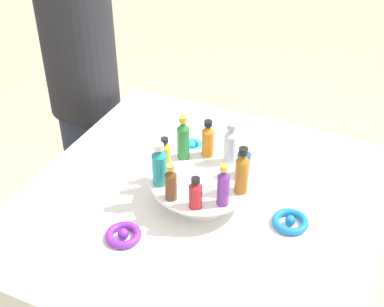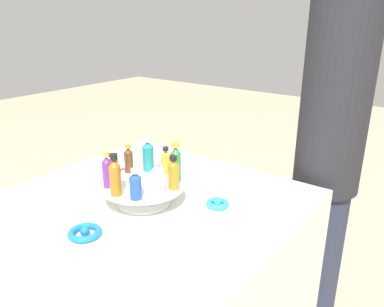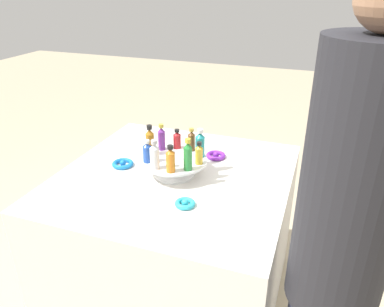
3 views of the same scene
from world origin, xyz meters
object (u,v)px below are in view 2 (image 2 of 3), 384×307
bottle_red (113,167)px  ribbon_bow_teal (218,204)px  ribbon_bow_purple (125,174)px  bottle_orange (174,174)px  bottle_gold (166,161)px  person_figure (328,158)px  bottle_clear (158,179)px  bottle_amber (115,176)px  ribbon_bow_blue (85,233)px  display_stand (143,190)px  bottle_brown (129,159)px  bottle_green (176,163)px  bottle_blue (135,185)px  bottle_teal (148,155)px  bottle_purple (107,171)px

bottle_red → ribbon_bow_teal: (-0.35, -0.17, -0.11)m
ribbon_bow_teal → ribbon_bow_purple: bearing=1.2°
bottle_orange → bottle_gold: (0.11, -0.09, -0.01)m
person_figure → bottle_clear: bearing=8.4°
bottle_amber → ribbon_bow_blue: 0.20m
ribbon_bow_blue → ribbon_bow_purple: bearing=-58.8°
display_stand → bottle_brown: size_ratio=2.68×
ribbon_bow_purple → bottle_red: bearing=126.3°
bottle_green → person_figure: 0.72m
bottle_gold → bottle_brown: bottle_brown is taller
display_stand → bottle_amber: 0.16m
bottle_blue → bottle_green: size_ratio=0.73×
bottle_amber → bottle_gold: bearing=-92.6°
display_stand → bottle_blue: bottle_blue is taller
person_figure → bottle_teal: bearing=-8.0°
display_stand → ribbon_bow_teal: display_stand is taller
bottle_clear → ribbon_bow_teal: size_ratio=1.60×
bottle_red → ribbon_bow_blue: size_ratio=0.92×
bottle_clear → ribbon_bow_purple: (0.35, -0.17, -0.13)m
bottle_orange → bottle_purple: size_ratio=0.94×
bottle_gold → bottle_purple: bottle_purple is taller
bottle_amber → bottle_clear: (-0.12, -0.08, -0.01)m
bottle_amber → bottle_teal: 0.23m
bottle_orange → bottle_gold: bearing=-38.6°
bottle_purple → person_figure: bearing=-122.4°
bottle_clear → bottle_purple: bearing=15.4°
bottle_gold → person_figure: 0.74m
bottle_gold → person_figure: (-0.43, -0.59, -0.07)m
bottle_red → person_figure: (-0.56, -0.75, -0.06)m
bottle_blue → bottle_purple: bearing=-2.6°
ribbon_bow_teal → display_stand: bearing=31.2°
bottle_blue → ribbon_bow_purple: (0.31, -0.23, -0.12)m
bottle_teal → bottle_green: bearing=177.4°
bottle_gold → ribbon_bow_blue: bearing=90.0°
bottle_gold → ribbon_bow_blue: 0.41m
bottle_orange → display_stand: bearing=15.4°
person_figure → display_stand: bearing=0.0°
bottle_amber → bottle_red: bearing=-38.6°
bottle_amber → bottle_teal: (0.06, -0.23, -0.01)m
bottle_clear → bottle_orange: (-0.00, -0.08, -0.01)m
bottle_blue → bottle_orange: size_ratio=0.86×
bottle_gold → ribbon_bow_teal: size_ratio=1.25×
bottle_teal → ribbon_bow_teal: bearing=-172.7°
ribbon_bow_teal → bottle_green: bearing=16.1°
bottle_brown → bottle_purple: 0.14m
bottle_brown → ribbon_bow_blue: (-0.12, 0.32, -0.12)m
bottle_brown → bottle_purple: (-0.04, 0.14, 0.01)m
bottle_brown → person_figure: size_ratio=0.07×
display_stand → ribbon_bow_teal: size_ratio=3.63×
bottle_orange → bottle_gold: bottle_orange is taller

